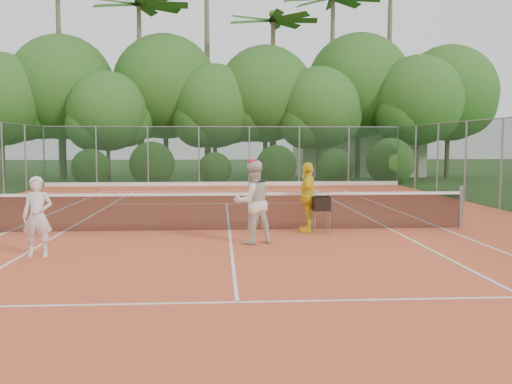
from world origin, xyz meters
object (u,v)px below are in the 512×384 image
(player_center_grp, at_px, (253,202))
(player_yellow, at_px, (308,197))
(player_white, at_px, (37,216))
(ball_hopper, at_px, (321,204))

(player_center_grp, bearing_deg, player_yellow, 47.07)
(player_white, bearing_deg, player_yellow, 24.77)
(player_white, height_order, player_yellow, player_yellow)
(ball_hopper, bearing_deg, player_white, -171.76)
(player_yellow, height_order, ball_hopper, player_yellow)
(player_white, relative_size, player_yellow, 0.91)
(player_white, height_order, ball_hopper, player_white)
(player_white, height_order, player_center_grp, player_center_grp)
(ball_hopper, bearing_deg, player_yellow, 118.67)
(player_center_grp, distance_m, player_yellow, 2.13)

